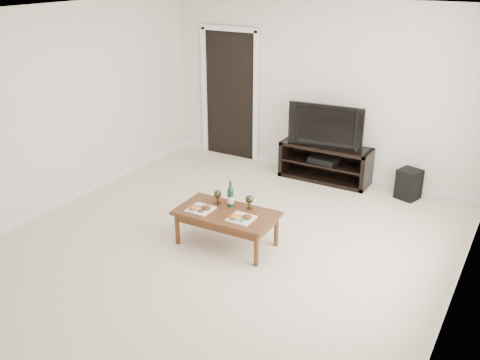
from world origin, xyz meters
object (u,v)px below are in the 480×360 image
Objects in this scene: television at (328,124)px; coffee_table at (227,228)px; media_console at (325,163)px; subwoofer at (409,184)px.

television is 2.53m from coffee_table.
media_console is 2.44m from coffee_table.
subwoofer is 2.81m from coffee_table.
television reaches higher than coffee_table.
coffee_table is at bearing -100.61° from television.
television reaches higher than media_console.
subwoofer is 0.37× the size of coffee_table.
subwoofer is (1.25, -0.05, -0.66)m from television.
media_console is 0.59m from television.
media_console is at bearing 84.37° from coffee_table.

